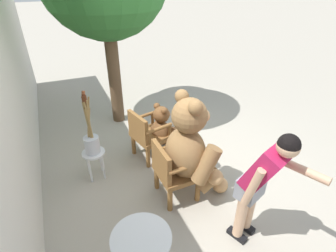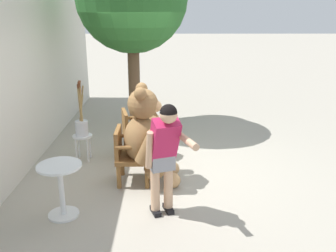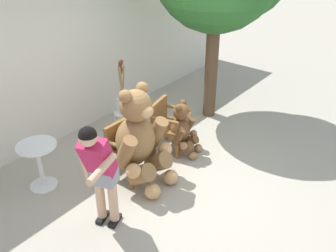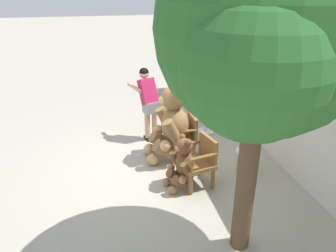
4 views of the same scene
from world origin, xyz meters
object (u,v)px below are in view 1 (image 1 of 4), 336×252
Objects in this scene: wooden_chair_right at (147,134)px; person_visitor at (262,180)px; wooden_chair_left at (173,170)px; teddy_bear_large at (191,148)px; brush_bucket at (91,139)px; teddy_bear_small at (163,130)px; white_stool at (94,158)px.

wooden_chair_right is 2.12m from person_visitor.
wooden_chair_left is 1.00× the size of wooden_chair_right.
person_visitor is at bearing -165.07° from wooden_chair_right.
teddy_bear_large is 1.59× the size of brush_bucket.
person_visitor is at bearing -142.32° from brush_bucket.
white_stool is (-0.16, 1.19, -0.10)m from teddy_bear_small.
white_stool is at bearing 53.91° from teddy_bear_large.
teddy_bear_large is (0.00, -0.26, 0.29)m from wooden_chair_left.
teddy_bear_large is 3.32× the size of white_stool.
teddy_bear_large is 1.45m from brush_bucket.
brush_bucket is at bearing -43.22° from white_stool.
brush_bucket is at bearing 97.80° from teddy_bear_small.
teddy_bear_large reaches higher than wooden_chair_right.
wooden_chair_right is 0.56× the size of teddy_bear_large.
brush_bucket is at bearing 37.68° from person_visitor.
wooden_chair_left is 0.90× the size of brush_bucket.
teddy_bear_small is at bearing -15.95° from wooden_chair_left.
teddy_bear_large is at bearing -126.09° from white_stool.
wooden_chair_right is at bearing 14.82° from teddy_bear_large.
teddy_bear_small is 1.21m from white_stool.
wooden_chair_right is 1.87× the size of white_stool.
person_visitor is 1.61× the size of brush_bucket.
wooden_chair_right is at bearing 14.93° from person_visitor.
teddy_bear_large is at bearing 178.49° from teddy_bear_small.
teddy_bear_large is at bearing -165.18° from wooden_chair_right.
wooden_chair_left is 0.99m from wooden_chair_right.
wooden_chair_left is 0.56× the size of person_visitor.
wooden_chair_right is 1.06m from teddy_bear_large.
teddy_bear_large is 1.65× the size of teddy_bear_small.
wooden_chair_left is 1.06m from teddy_bear_small.
person_visitor reaches higher than teddy_bear_large.
wooden_chair_right is (0.99, -0.00, 0.00)m from wooden_chair_left.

